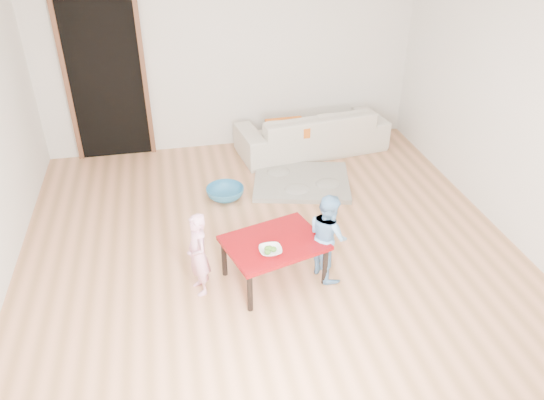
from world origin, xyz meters
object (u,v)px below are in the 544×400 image
object	(u,v)px
sofa	(312,131)
child_blue	(328,236)
child_pink	(198,255)
bowl	(270,251)
red_table	(274,260)
basin	(225,193)

from	to	relation	value
sofa	child_blue	bearing A→B (deg)	69.76
child_pink	bowl	bearing A→B (deg)	61.01
bowl	child_pink	bearing A→B (deg)	166.90
red_table	bowl	world-z (taller)	bowl
basin	bowl	bearing A→B (deg)	-83.79
red_table	child_pink	bearing A→B (deg)	-178.41
sofa	child_pink	bearing A→B (deg)	48.23
basin	child_pink	bearing A→B (deg)	-105.37
red_table	basin	bearing A→B (deg)	99.31
bowl	child_blue	distance (m)	0.59
sofa	basin	bearing A→B (deg)	30.21
child_blue	basin	size ratio (longest dim) A/B	1.94
sofa	red_table	distance (m)	2.83
child_pink	basin	bearing A→B (deg)	148.74
child_pink	basin	size ratio (longest dim) A/B	1.82
bowl	sofa	bearing A→B (deg)	67.41
child_pink	child_blue	distance (m)	1.19
red_table	child_pink	world-z (taller)	child_pink
red_table	bowl	xyz separation A→B (m)	(-0.07, -0.16, 0.24)
child_blue	basin	distance (m)	1.79
bowl	child_pink	world-z (taller)	child_pink
red_table	basin	xyz separation A→B (m)	(-0.26, 1.57, -0.15)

